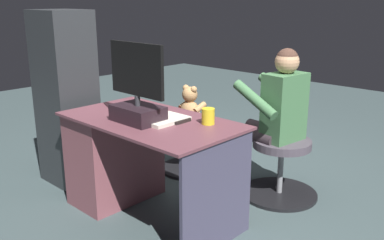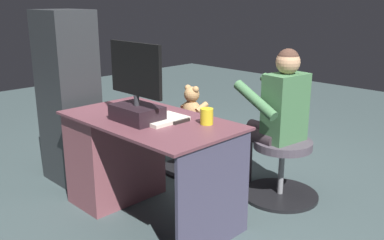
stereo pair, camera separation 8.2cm
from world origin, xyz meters
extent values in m
plane|color=#3F4F51|center=(0.00, 0.00, 0.00)|extent=(10.00, 10.00, 0.00)
cube|color=brown|center=(0.00, 0.39, 0.71)|extent=(1.25, 0.70, 0.02)
cube|color=#8C4D56|center=(0.42, 0.39, 0.35)|extent=(0.40, 0.65, 0.70)
cube|color=#48445D|center=(-0.60, 0.39, 0.35)|extent=(0.02, 0.63, 0.70)
cube|color=black|center=(0.02, 0.48, 0.77)|extent=(0.34, 0.23, 0.11)
cylinder|color=#333338|center=(0.02, 0.48, 0.86)|extent=(0.04, 0.04, 0.07)
cube|color=black|center=(0.02, 0.48, 1.06)|extent=(0.49, 0.02, 0.34)
cube|color=black|center=(0.02, 0.47, 1.06)|extent=(0.45, 0.00, 0.31)
cube|color=black|center=(-0.02, 0.30, 0.73)|extent=(0.42, 0.14, 0.02)
ellipsoid|color=#2D1D23|center=(0.29, 0.28, 0.73)|extent=(0.06, 0.10, 0.04)
cylinder|color=yellow|center=(-0.36, 0.21, 0.77)|extent=(0.08, 0.08, 0.10)
cube|color=black|center=(0.20, 0.39, 0.73)|extent=(0.09, 0.16, 0.02)
cube|color=silver|center=(-0.11, 0.36, 0.73)|extent=(0.22, 0.30, 0.02)
cylinder|color=black|center=(0.39, -0.40, 0.01)|extent=(0.53, 0.53, 0.03)
cylinder|color=gray|center=(0.39, -0.40, 0.21)|extent=(0.04, 0.04, 0.38)
cylinder|color=brown|center=(0.39, -0.40, 0.43)|extent=(0.43, 0.43, 0.06)
ellipsoid|color=tan|center=(0.39, -0.40, 0.55)|extent=(0.17, 0.15, 0.18)
sphere|color=tan|center=(0.39, -0.40, 0.70)|extent=(0.13, 0.13, 0.13)
sphere|color=beige|center=(0.39, -0.46, 0.69)|extent=(0.05, 0.05, 0.05)
sphere|color=tan|center=(0.34, -0.40, 0.75)|extent=(0.06, 0.06, 0.06)
sphere|color=tan|center=(0.44, -0.40, 0.75)|extent=(0.06, 0.06, 0.06)
cylinder|color=tan|center=(0.30, -0.44, 0.59)|extent=(0.05, 0.14, 0.09)
cylinder|color=tan|center=(0.48, -0.44, 0.59)|extent=(0.05, 0.14, 0.09)
cylinder|color=tan|center=(0.35, -0.50, 0.49)|extent=(0.06, 0.11, 0.06)
cylinder|color=tan|center=(0.44, -0.50, 0.49)|extent=(0.06, 0.11, 0.06)
cylinder|color=black|center=(-0.48, -0.51, 0.01)|extent=(0.59, 0.59, 0.03)
cylinder|color=gray|center=(-0.48, -0.51, 0.21)|extent=(0.04, 0.04, 0.38)
cylinder|color=#4D454F|center=(-0.48, -0.51, 0.43)|extent=(0.44, 0.44, 0.06)
cube|color=#46764A|center=(-0.48, -0.51, 0.72)|extent=(0.24, 0.34, 0.51)
sphere|color=tan|center=(-0.48, -0.51, 1.06)|extent=(0.18, 0.18, 0.18)
sphere|color=#51362B|center=(-0.48, -0.51, 1.07)|extent=(0.16, 0.16, 0.16)
cylinder|color=#46764A|center=(-0.36, -0.30, 0.79)|extent=(0.41, 0.13, 0.24)
cylinder|color=#46764A|center=(-0.31, -0.69, 0.79)|extent=(0.41, 0.13, 0.24)
cylinder|color=#372D33|center=(-0.31, -0.40, 0.48)|extent=(0.38, 0.15, 0.11)
cylinder|color=#372D33|center=(-0.13, -0.38, 0.23)|extent=(0.10, 0.10, 0.46)
cylinder|color=#372D33|center=(-0.29, -0.58, 0.48)|extent=(0.38, 0.15, 0.11)
cylinder|color=#372D33|center=(-0.11, -0.56, 0.23)|extent=(0.10, 0.10, 0.46)
cube|color=#2D2F33|center=(0.97, 0.44, 0.71)|extent=(0.44, 0.36, 1.41)
camera|label=1|loc=(-2.10, 2.19, 1.50)|focal=39.85mm
camera|label=2|loc=(-2.15, 2.13, 1.50)|focal=39.85mm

